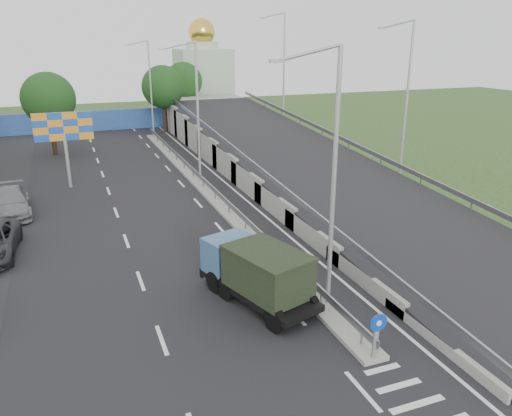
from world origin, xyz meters
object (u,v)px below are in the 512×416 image
church (203,77)px  lamp_post_far (149,83)px  sign_bollard (376,335)px  lamp_post_near (330,169)px  lamp_post_mid (195,105)px  dump_truck (256,271)px  parked_car_d (10,202)px  billboard (64,131)px

church → lamp_post_far: bearing=-125.2°
lamp_post_far → church: bearing=54.8°
sign_bollard → lamp_post_far: lamp_post_far is taller
lamp_post_near → lamp_post_mid: bearing=90.0°
sign_bollard → lamp_post_mid: size_ratio=0.17×
sign_bollard → lamp_post_near: (0.11, 3.83, 4.77)m
lamp_post_mid → dump_truck: bearing=-97.3°
lamp_post_mid → parked_car_d: 13.97m
lamp_post_far → parked_car_d: size_ratio=1.84×
lamp_post_mid → lamp_post_far: 20.00m
lamp_post_near → dump_truck: bearing=148.2°
dump_truck → parked_car_d: bearing=105.9°
parked_car_d → dump_truck: bearing=-62.0°
lamp_post_far → dump_truck: bearing=-93.5°
billboard → lamp_post_near: bearing=-67.5°
church → billboard: (-19.00, -32.00, -1.12)m
church → sign_bollard: bearing=-99.8°
lamp_post_mid → parked_car_d: (-12.70, -2.97, -5.02)m
lamp_post_near → parked_car_d: bearing=126.7°
lamp_post_mid → parked_car_d: size_ratio=1.84×
lamp_post_far → parked_car_d: bearing=-118.9°
church → dump_truck: church is taller
billboard → dump_truck: size_ratio=0.91×
lamp_post_far → sign_bollard: bearing=-90.1°
sign_bollard → billboard: billboard is taller
church → dump_truck: size_ratio=2.29×
lamp_post_far → parked_car_d: lamp_post_far is taller
parked_car_d → lamp_post_mid: bearing=7.6°
lamp_post_near → lamp_post_far: size_ratio=1.00×
church → dump_truck: 54.09m
lamp_post_far → dump_truck: 38.86m
lamp_post_near → sign_bollard: bearing=-91.6°
lamp_post_near → lamp_post_far: 40.00m
billboard → dump_truck: bearing=-71.8°
sign_bollard → lamp_post_mid: 24.30m
church → billboard: size_ratio=2.51×
lamp_post_far → church: 17.15m
lamp_post_far → billboard: lamp_post_far is taller
lamp_post_mid → billboard: (-9.11, 2.00, -1.62)m
lamp_post_far → dump_truck: size_ratio=1.67×
dump_truck → parked_car_d: (-10.34, 15.57, -0.59)m
billboard → church: bearing=59.3°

